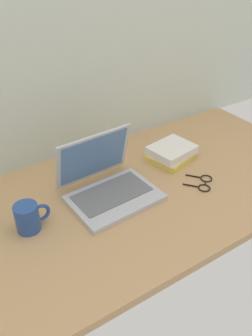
% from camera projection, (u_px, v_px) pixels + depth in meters
% --- Properties ---
extents(desk, '(1.60, 0.76, 0.03)m').
position_uv_depth(desk, '(137.00, 194.00, 1.31)').
color(desk, tan).
rests_on(desk, ground).
extents(laptop, '(0.32, 0.29, 0.21)m').
position_uv_depth(laptop, '(107.00, 183.00, 1.27)').
color(laptop, '#B2B5BA').
rests_on(laptop, desk).
extents(coffee_mug, '(0.12, 0.08, 0.10)m').
position_uv_depth(coffee_mug, '(28.00, 217.00, 1.11)').
color(coffee_mug, '#26478C').
rests_on(coffee_mug, desk).
extents(eyeglasses, '(0.14, 0.14, 0.01)m').
position_uv_depth(eyeglasses, '(204.00, 183.00, 1.34)').
color(eyeglasses, black).
rests_on(eyeglasses, desk).
extents(book_stack, '(0.21, 0.19, 0.06)m').
position_uv_depth(book_stack, '(172.00, 153.00, 1.47)').
color(book_stack, '#D8BF4C').
rests_on(book_stack, desk).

